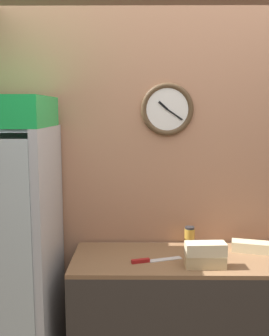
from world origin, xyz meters
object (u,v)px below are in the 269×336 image
chefs_knife (150,260)px  condiment_jar (189,237)px  sandwich_flat_left (251,247)px  sandwich_stack_middle (206,249)px  sandwich_stack_bottom (205,261)px  beverage_cooler (2,236)px

chefs_knife → condiment_jar: (0.28, 0.28, 0.06)m
sandwich_flat_left → sandwich_stack_middle: bearing=-143.0°
condiment_jar → sandwich_stack_bottom: bearing=-82.6°
sandwich_flat_left → beverage_cooler: bearing=-176.4°
beverage_cooler → condiment_jar: (1.22, 0.20, -0.07)m
beverage_cooler → chefs_knife: beverage_cooler is taller
sandwich_stack_bottom → sandwich_stack_middle: size_ratio=0.98×
sandwich_stack_bottom → sandwich_stack_middle: bearing=0.0°
sandwich_flat_left → chefs_knife: (-0.68, -0.18, -0.03)m
sandwich_stack_bottom → chefs_knife: bearing=165.6°
sandwich_flat_left → chefs_knife: sandwich_flat_left is taller
chefs_knife → beverage_cooler: bearing=175.2°
beverage_cooler → sandwich_flat_left: bearing=3.6°
beverage_cooler → condiment_jar: bearing=9.3°
beverage_cooler → chefs_knife: bearing=-4.8°
sandwich_stack_middle → sandwich_flat_left: bearing=37.0°
beverage_cooler → sandwich_flat_left: 1.62m
condiment_jar → chefs_knife: bearing=-135.3°
sandwich_stack_middle → sandwich_flat_left: sandwich_stack_middle is taller
sandwich_stack_middle → condiment_jar: sandwich_stack_middle is taller
beverage_cooler → condiment_jar: beverage_cooler is taller
chefs_knife → condiment_jar: bearing=44.7°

